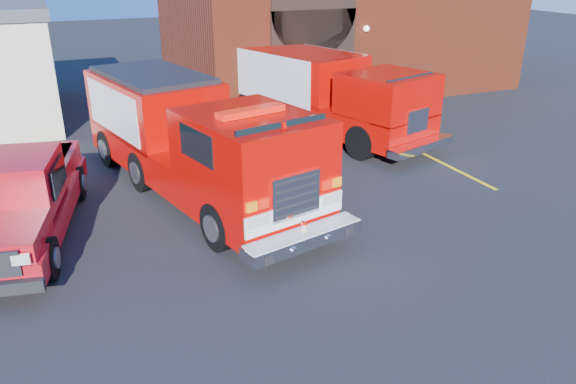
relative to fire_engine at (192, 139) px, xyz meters
name	(u,v)px	position (x,y,z in m)	size (l,w,h in m)	color
ground	(268,224)	(1.06, -2.62, -1.50)	(100.00, 100.00, 0.00)	black
parking_stripe_near	(460,172)	(7.56, -1.62, -1.50)	(0.12, 3.00, 0.01)	yellow
parking_stripe_mid	(402,143)	(7.56, 1.38, -1.50)	(0.12, 3.00, 0.01)	yellow
parking_stripe_far	(358,121)	(7.56, 4.38, -1.50)	(0.12, 3.00, 0.01)	yellow
fire_engine	(192,139)	(0.00, 0.00, 0.00)	(4.67, 9.77, 2.90)	black
pickup_truck	(15,199)	(-4.29, -1.01, -0.55)	(3.43, 6.47, 2.01)	black
secondary_truck	(323,91)	(5.63, 3.61, -0.01)	(5.00, 8.85, 2.75)	black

